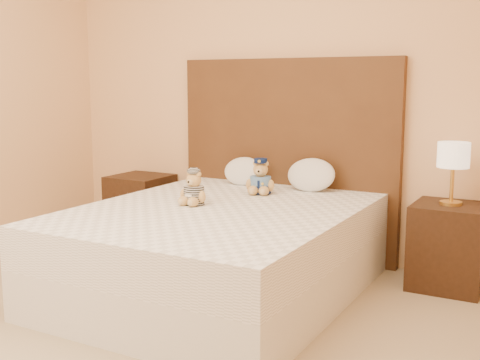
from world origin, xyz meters
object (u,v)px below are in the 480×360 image
object	(u,v)px
nightstand_left	(141,208)
pillow_right	(311,173)
teddy_prisoner	(194,187)
lamp	(453,158)
pillow_left	(243,170)
bed	(219,250)
nightstand_right	(448,246)
teddy_police	(261,176)

from	to	relation	value
nightstand_left	pillow_right	size ratio (longest dim) A/B	1.53
teddy_prisoner	lamp	bearing A→B (deg)	30.05
teddy_prisoner	pillow_left	size ratio (longest dim) A/B	0.69
pillow_left	pillow_right	bearing A→B (deg)	0.00
bed	pillow_left	size ratio (longest dim) A/B	6.22
bed	nightstand_right	world-z (taller)	same
nightstand_left	pillow_left	size ratio (longest dim) A/B	1.71
nightstand_left	teddy_prisoner	xyz separation A→B (m)	(1.06, -0.79, 0.39)
bed	lamp	bearing A→B (deg)	32.62
nightstand_right	teddy_prisoner	size ratio (longest dim) A/B	2.49
nightstand_left	pillow_right	xyz separation A→B (m)	(1.53, 0.03, 0.40)
bed	teddy_police	distance (m)	0.68
teddy_police	teddy_prisoner	world-z (taller)	teddy_police
nightstand_left	lamp	xyz separation A→B (m)	(2.50, 0.00, 0.57)
bed	lamp	xyz separation A→B (m)	(1.25, 0.80, 0.57)
bed	teddy_prisoner	world-z (taller)	teddy_prisoner
nightstand_left	pillow_left	distance (m)	1.05
lamp	teddy_police	world-z (taller)	lamp
nightstand_right	pillow_right	world-z (taller)	pillow_right
teddy_prisoner	teddy_police	bearing A→B (deg)	70.98
pillow_right	teddy_prisoner	bearing A→B (deg)	-119.46
nightstand_right	pillow_right	size ratio (longest dim) A/B	1.53
bed	teddy_prisoner	distance (m)	0.43
pillow_left	pillow_right	xyz separation A→B (m)	(0.56, 0.00, 0.01)
lamp	pillow_left	bearing A→B (deg)	178.88
teddy_prisoner	pillow_left	bearing A→B (deg)	97.42
lamp	pillow_left	distance (m)	1.54
nightstand_left	bed	bearing A→B (deg)	-32.62
nightstand_left	teddy_prisoner	bearing A→B (deg)	-36.80
teddy_prisoner	pillow_right	bearing A→B (deg)	61.73
lamp	teddy_police	xyz separation A→B (m)	(-1.24, -0.25, -0.18)
bed	teddy_police	world-z (taller)	teddy_police
nightstand_right	teddy_prisoner	world-z (taller)	teddy_prisoner
pillow_right	nightstand_left	bearing A→B (deg)	-178.87
pillow_right	teddy_police	bearing A→B (deg)	-133.44
bed	nightstand_right	xyz separation A→B (m)	(1.25, 0.80, -0.00)
teddy_prisoner	pillow_left	world-z (taller)	pillow_left
teddy_police	teddy_prisoner	xyz separation A→B (m)	(-0.20, -0.54, -0.01)
nightstand_right	teddy_police	world-z (taller)	teddy_police
lamp	pillow_right	distance (m)	0.99
nightstand_left	teddy_prisoner	size ratio (longest dim) A/B	2.49
teddy_prisoner	pillow_left	distance (m)	0.83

